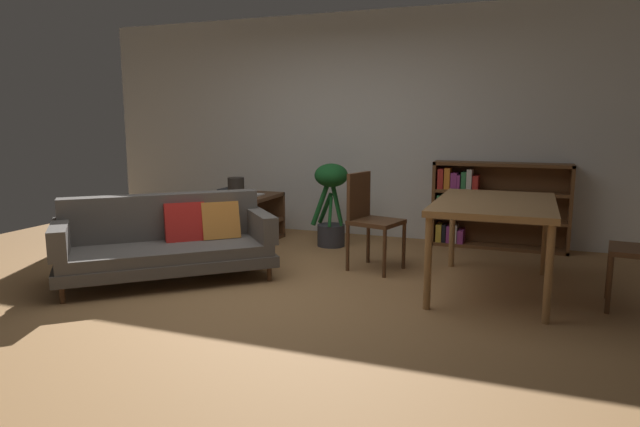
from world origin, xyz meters
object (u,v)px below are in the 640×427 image
(dining_chair_far, at_px, (369,215))
(open_laptop, at_px, (243,194))
(fabric_couch, at_px, (168,240))
(media_console, at_px, (248,222))
(desk_speaker, at_px, (236,188))
(bookshelf, at_px, (489,205))
(dining_table, at_px, (495,209))
(potted_floor_plant, at_px, (331,199))

(dining_chair_far, bearing_deg, open_laptop, 160.45)
(fabric_couch, distance_m, media_console, 1.47)
(desk_speaker, relative_size, bookshelf, 0.17)
(media_console, height_order, open_laptop, open_laptop)
(dining_table, bearing_deg, potted_floor_plant, 149.25)
(potted_floor_plant, height_order, bookshelf, bookshelf)
(dining_chair_far, xyz_separation_m, bookshelf, (1.00, 1.40, -0.04))
(desk_speaker, xyz_separation_m, dining_chair_far, (1.62, -0.30, -0.15))
(bookshelf, bearing_deg, potted_floor_plant, -160.02)
(open_laptop, xyz_separation_m, potted_floor_plant, (1.02, 0.18, -0.04))
(open_laptop, bearing_deg, fabric_couch, -86.65)
(potted_floor_plant, xyz_separation_m, dining_chair_far, (0.68, -0.79, -0.02))
(media_console, xyz_separation_m, dining_chair_far, (1.59, -0.50, 0.25))
(fabric_couch, bearing_deg, desk_speaker, 90.50)
(open_laptop, bearing_deg, dining_chair_far, -19.55)
(dining_table, distance_m, dining_chair_far, 1.21)
(potted_floor_plant, distance_m, bookshelf, 1.78)
(fabric_couch, bearing_deg, dining_table, 13.53)
(media_console, distance_m, bookshelf, 2.75)
(dining_chair_far, bearing_deg, dining_table, -14.69)
(fabric_couch, height_order, dining_chair_far, dining_chair_far)
(open_laptop, distance_m, dining_table, 3.00)
(desk_speaker, height_order, dining_table, desk_speaker)
(dining_table, bearing_deg, desk_speaker, 167.67)
(desk_speaker, height_order, potted_floor_plant, potted_floor_plant)
(dining_table, xyz_separation_m, dining_chair_far, (-1.16, 0.30, -0.17))
(dining_chair_far, bearing_deg, potted_floor_plant, 130.65)
(media_console, bearing_deg, open_laptop, 135.97)
(open_laptop, height_order, bookshelf, bookshelf)
(desk_speaker, relative_size, potted_floor_plant, 0.26)
(potted_floor_plant, bearing_deg, dining_table, -30.75)
(media_console, bearing_deg, dining_chair_far, -17.40)
(media_console, height_order, bookshelf, bookshelf)
(fabric_couch, height_order, bookshelf, bookshelf)
(media_console, bearing_deg, potted_floor_plant, 17.53)
(fabric_couch, distance_m, potted_floor_plant, 2.00)
(media_console, distance_m, desk_speaker, 0.45)
(desk_speaker, xyz_separation_m, bookshelf, (2.62, 1.09, -0.19))
(media_console, bearing_deg, bookshelf, 19.12)
(potted_floor_plant, relative_size, dining_table, 0.66)
(desk_speaker, xyz_separation_m, dining_table, (2.77, -0.61, 0.02))
(open_laptop, height_order, dining_chair_far, dining_chair_far)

